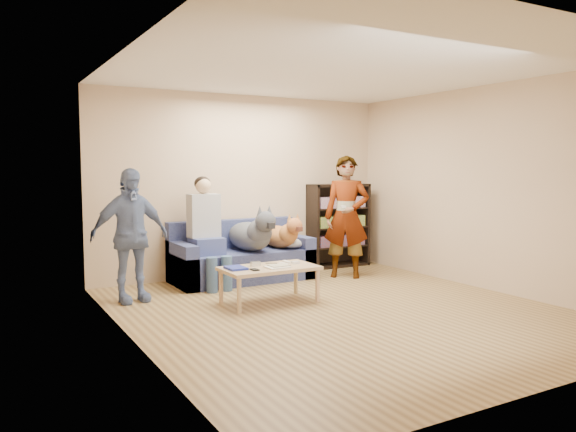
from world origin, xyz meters
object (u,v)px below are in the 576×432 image
notebook_blue (236,268)px  dog_tan (281,235)px  bookshelf (338,223)px  sofa (241,260)px  camera_silver (255,264)px  person_standing_left (130,235)px  person_seated (207,228)px  dog_gray (252,234)px  coffee_table (269,271)px  person_standing_right (347,217)px

notebook_blue → dog_tan: (1.23, 1.17, 0.18)m
notebook_blue → bookshelf: 2.91m
notebook_blue → sofa: (0.66, 1.31, -0.15)m
dog_tan → bookshelf: bearing=17.0°
notebook_blue → camera_silver: (0.28, 0.07, 0.01)m
person_standing_left → bookshelf: person_standing_left is taller
notebook_blue → person_seated: size_ratio=0.18×
sofa → dog_gray: bearing=-67.3°
dog_gray → bookshelf: size_ratio=0.97×
person_seated → dog_tan: bearing=-0.7°
notebook_blue → sofa: size_ratio=0.14×
coffee_table → bookshelf: bearing=37.7°
person_standing_right → camera_silver: size_ratio=15.70×
person_standing_right → person_standing_left: size_ratio=1.11×
coffee_table → bookshelf: (2.06, 1.59, 0.31)m
notebook_blue → coffee_table: size_ratio=0.24×
dog_gray → camera_silver: bearing=-114.1°
dog_gray → bookshelf: bookshelf is taller
bookshelf → sofa: bearing=-172.6°
camera_silver → dog_tan: bearing=49.1°
person_standing_left → person_seated: (1.10, 0.40, -0.01)m
notebook_blue → bookshelf: bearing=32.1°
notebook_blue → bookshelf: (2.46, 1.54, 0.25)m
person_standing_left → dog_gray: 1.76m
dog_gray → bookshelf: (1.72, 0.44, 0.02)m
person_standing_left → person_seated: person_standing_left is taller
person_standing_right → sofa: size_ratio=0.91×
notebook_blue → person_standing_left: bearing=141.4°
person_standing_left → person_standing_right: bearing=-7.8°
dog_tan → coffee_table: dog_tan is taller
notebook_blue → coffee_table: (0.40, -0.05, -0.06)m
camera_silver → bookshelf: (2.18, 1.47, 0.23)m
person_standing_right → person_seated: (-1.94, 0.43, -0.09)m
bookshelf → camera_silver: bearing=-146.0°
sofa → dog_gray: 0.43m
person_standing_right → notebook_blue: size_ratio=6.64×
person_standing_right → person_seated: 1.99m
notebook_blue → person_seated: person_seated is taller
notebook_blue → sofa: bearing=63.3°
person_standing_right → person_seated: person_standing_right is taller
sofa → bookshelf: 1.86m
notebook_blue → dog_gray: bearing=56.1°
person_standing_left → bookshelf: 3.53m
camera_silver → person_standing_right: bearing=21.0°
person_standing_left → dog_tan: (2.21, 0.38, -0.17)m
sofa → person_seated: 0.74m
coffee_table → person_seated: bearing=103.1°
camera_silver → sofa: bearing=73.0°
sofa → coffee_table: sofa is taller
sofa → person_standing_right: bearing=-21.7°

